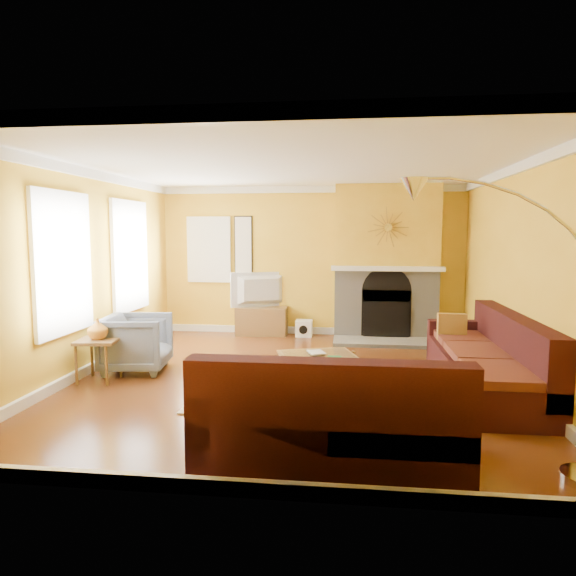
# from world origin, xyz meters

# --- Properties ---
(floor) EXTENTS (5.50, 6.00, 0.02)m
(floor) POSITION_xyz_m (0.00, 0.00, -0.01)
(floor) COLOR brown
(floor) RESTS_ON ground
(ceiling) EXTENTS (5.50, 6.00, 0.02)m
(ceiling) POSITION_xyz_m (0.00, 0.00, 2.71)
(ceiling) COLOR white
(ceiling) RESTS_ON ground
(wall_back) EXTENTS (5.50, 0.02, 2.70)m
(wall_back) POSITION_xyz_m (0.00, 3.01, 1.35)
(wall_back) COLOR gold
(wall_back) RESTS_ON ground
(wall_front) EXTENTS (5.50, 0.02, 2.70)m
(wall_front) POSITION_xyz_m (0.00, -3.01, 1.35)
(wall_front) COLOR gold
(wall_front) RESTS_ON ground
(wall_left) EXTENTS (0.02, 6.00, 2.70)m
(wall_left) POSITION_xyz_m (-2.76, 0.00, 1.35)
(wall_left) COLOR gold
(wall_left) RESTS_ON ground
(wall_right) EXTENTS (0.02, 6.00, 2.70)m
(wall_right) POSITION_xyz_m (2.76, 0.00, 1.35)
(wall_right) COLOR gold
(wall_right) RESTS_ON ground
(baseboard) EXTENTS (5.50, 6.00, 0.12)m
(baseboard) POSITION_xyz_m (0.00, 0.00, 0.06)
(baseboard) COLOR white
(baseboard) RESTS_ON floor
(crown_molding) EXTENTS (5.50, 6.00, 0.12)m
(crown_molding) POSITION_xyz_m (0.00, 0.00, 2.64)
(crown_molding) COLOR white
(crown_molding) RESTS_ON ceiling
(window_left_near) EXTENTS (0.06, 1.22, 1.72)m
(window_left_near) POSITION_xyz_m (-2.72, 1.30, 1.50)
(window_left_near) COLOR white
(window_left_near) RESTS_ON wall_left
(window_left_far) EXTENTS (0.06, 1.22, 1.72)m
(window_left_far) POSITION_xyz_m (-2.72, -0.60, 1.50)
(window_left_far) COLOR white
(window_left_far) RESTS_ON wall_left
(window_back) EXTENTS (0.82, 0.06, 1.22)m
(window_back) POSITION_xyz_m (-1.90, 2.96, 1.55)
(window_back) COLOR white
(window_back) RESTS_ON wall_back
(wall_art) EXTENTS (0.34, 0.04, 1.14)m
(wall_art) POSITION_xyz_m (-1.25, 2.97, 1.60)
(wall_art) COLOR white
(wall_art) RESTS_ON wall_back
(fireplace) EXTENTS (1.80, 0.40, 2.70)m
(fireplace) POSITION_xyz_m (1.35, 2.80, 1.35)
(fireplace) COLOR #9A9891
(fireplace) RESTS_ON floor
(mantel) EXTENTS (1.92, 0.22, 0.08)m
(mantel) POSITION_xyz_m (1.35, 2.56, 1.25)
(mantel) COLOR white
(mantel) RESTS_ON fireplace
(hearth) EXTENTS (1.80, 0.70, 0.06)m
(hearth) POSITION_xyz_m (1.35, 2.25, 0.03)
(hearth) COLOR #9A9891
(hearth) RESTS_ON floor
(sunburst) EXTENTS (0.70, 0.04, 0.70)m
(sunburst) POSITION_xyz_m (1.35, 2.57, 1.95)
(sunburst) COLOR olive
(sunburst) RESTS_ON fireplace
(rug) EXTENTS (2.40, 1.80, 0.02)m
(rug) POSITION_xyz_m (0.16, -0.54, 0.01)
(rug) COLOR beige
(rug) RESTS_ON floor
(sectional_sofa) EXTENTS (3.29, 3.93, 0.90)m
(sectional_sofa) POSITION_xyz_m (1.10, -0.74, 0.45)
(sectional_sofa) COLOR #361112
(sectional_sofa) RESTS_ON floor
(coffee_table) EXTENTS (1.15, 1.15, 0.36)m
(coffee_table) POSITION_xyz_m (0.36, -0.23, 0.18)
(coffee_table) COLOR white
(coffee_table) RESTS_ON floor
(media_console) EXTENTS (0.93, 0.42, 0.51)m
(media_console) POSITION_xyz_m (-0.88, 2.77, 0.25)
(media_console) COLOR brown
(media_console) RESTS_ON floor
(tv) EXTENTS (1.06, 0.60, 0.63)m
(tv) POSITION_xyz_m (-0.88, 2.77, 0.83)
(tv) COLOR black
(tv) RESTS_ON media_console
(subwoofer) EXTENTS (0.29, 0.29, 0.29)m
(subwoofer) POSITION_xyz_m (-0.10, 2.72, 0.15)
(subwoofer) COLOR white
(subwoofer) RESTS_ON floor
(armchair) EXTENTS (0.94, 0.92, 0.77)m
(armchair) POSITION_xyz_m (-2.13, 0.12, 0.38)
(armchair) COLOR slate
(armchair) RESTS_ON floor
(side_table) EXTENTS (0.55, 0.55, 0.54)m
(side_table) POSITION_xyz_m (-2.41, -0.39, 0.27)
(side_table) COLOR brown
(side_table) RESTS_ON floor
(vase) EXTENTS (0.30, 0.30, 0.26)m
(vase) POSITION_xyz_m (-2.41, -0.39, 0.67)
(vase) COLOR orange
(vase) RESTS_ON side_table
(book) EXTENTS (0.26, 0.30, 0.02)m
(book) POSITION_xyz_m (0.22, -0.14, 0.37)
(book) COLOR white
(book) RESTS_ON coffee_table
(arc_lamp) EXTENTS (1.42, 0.36, 2.26)m
(arc_lamp) POSITION_xyz_m (1.89, -2.46, 1.13)
(arc_lamp) COLOR silver
(arc_lamp) RESTS_ON floor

